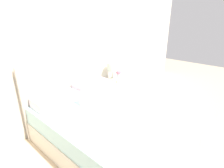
# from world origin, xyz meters

# --- Properties ---
(ground_plane) EXTENTS (12.00, 12.00, 0.00)m
(ground_plane) POSITION_xyz_m (0.00, 0.00, 0.00)
(ground_plane) COLOR #CCB28E
(wall_back) EXTENTS (8.00, 0.06, 2.60)m
(wall_back) POSITION_xyz_m (0.00, 0.07, 1.30)
(wall_back) COLOR silver
(wall_back) RESTS_ON ground_plane
(bed) EXTENTS (1.60, 2.09, 1.18)m
(bed) POSITION_xyz_m (0.00, -0.97, 0.31)
(bed) COLOR beige
(bed) RESTS_ON ground_plane
(nightstand) EXTENTS (0.52, 0.40, 0.51)m
(nightstand) POSITION_xyz_m (1.13, -0.21, 0.25)
(nightstand) COLOR white
(nightstand) RESTS_ON ground_plane
(table_lamp) EXTENTS (0.22, 0.22, 0.41)m
(table_lamp) POSITION_xyz_m (1.05, -0.15, 0.81)
(table_lamp) COLOR beige
(table_lamp) RESTS_ON nightstand
(flower_vase) EXTENTS (0.13, 0.13, 0.23)m
(flower_vase) POSITION_xyz_m (1.27, -0.14, 0.65)
(flower_vase) COLOR silver
(flower_vase) RESTS_ON nightstand
(alarm_clock) EXTENTS (0.08, 0.05, 0.06)m
(alarm_clock) POSITION_xyz_m (1.06, -0.29, 0.54)
(alarm_clock) COLOR beige
(alarm_clock) RESTS_ON nightstand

